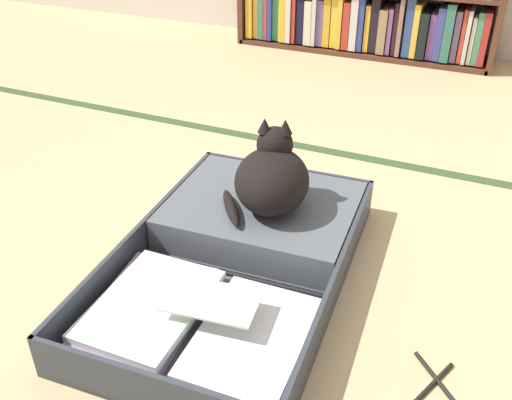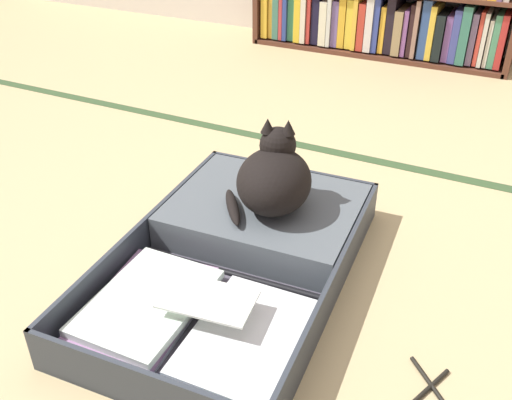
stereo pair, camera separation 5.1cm
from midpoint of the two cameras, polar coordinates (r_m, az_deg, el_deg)
The scene contains 4 objects.
ground_plane at distance 1.45m, azimuth -3.17°, elevation -11.86°, with size 10.00×10.00×0.00m, color tan.
tatami_border at distance 2.21m, azimuth 8.10°, elevation 4.57°, with size 4.80×0.05×0.00m.
open_suitcase at distance 1.60m, azimuth -2.23°, elevation -4.90°, with size 0.61×0.95×0.12m.
black_cat at distance 1.60m, azimuth 0.67°, elevation 2.25°, with size 0.30×0.30×0.25m.
Camera 1 is at (0.47, -0.94, 1.01)m, focal length 40.13 mm.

